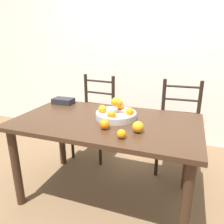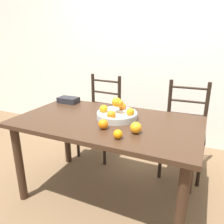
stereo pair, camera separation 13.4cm
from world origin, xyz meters
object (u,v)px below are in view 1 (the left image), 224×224
orange_loose_0 (105,124)px  chair_right (178,129)px  orange_loose_1 (138,127)px  fruit_bowl (116,113)px  book_stack (63,101)px  orange_loose_2 (121,134)px  chair_left (94,118)px

orange_loose_0 → chair_right: 1.07m
orange_loose_1 → chair_right: chair_right is taller
fruit_bowl → book_stack: fruit_bowl is taller
orange_loose_1 → chair_right: bearing=73.6°
orange_loose_2 → chair_right: 1.11m
orange_loose_1 → orange_loose_2: (-0.08, -0.14, -0.01)m
orange_loose_1 → orange_loose_2: orange_loose_1 is taller
orange_loose_2 → chair_left: 1.24m
orange_loose_1 → chair_right: (0.26, 0.87, -0.32)m
fruit_bowl → chair_right: size_ratio=0.35×
fruit_bowl → orange_loose_1: bearing=-43.0°
orange_loose_2 → fruit_bowl: bearing=114.0°
chair_right → orange_loose_1: bearing=-108.5°
orange_loose_0 → orange_loose_1: orange_loose_1 is taller
orange_loose_1 → orange_loose_2: bearing=-121.2°
orange_loose_0 → chair_right: chair_right is taller
book_stack → orange_loose_0: bearing=-36.7°
orange_loose_1 → book_stack: size_ratio=0.39×
orange_loose_0 → orange_loose_1: 0.25m
chair_left → orange_loose_2: bearing=-52.2°
chair_right → book_stack: (-1.16, -0.40, 0.31)m
fruit_bowl → chair_left: bearing=127.6°
fruit_bowl → chair_left: 0.88m
chair_right → book_stack: size_ratio=4.65×
orange_loose_0 → chair_left: size_ratio=0.08×
orange_loose_0 → orange_loose_1: size_ratio=0.90×
orange_loose_0 → book_stack: orange_loose_0 is taller
orange_loose_1 → chair_left: chair_left is taller
orange_loose_0 → chair_right: size_ratio=0.08×
fruit_bowl → orange_loose_2: bearing=-66.0°
fruit_bowl → orange_loose_0: size_ratio=4.64×
fruit_bowl → chair_left: chair_left is taller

